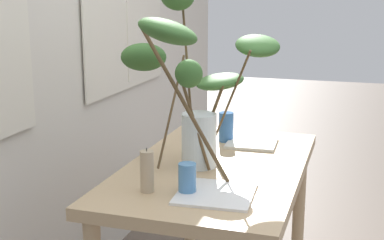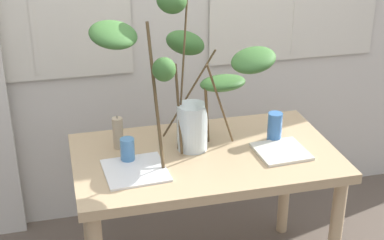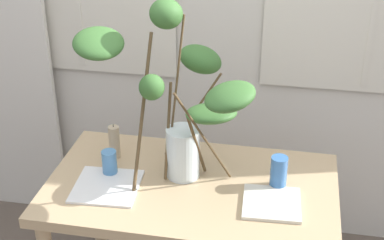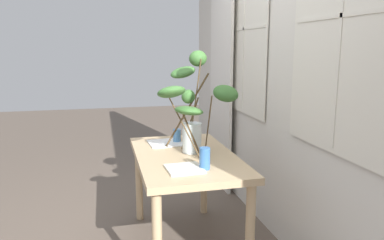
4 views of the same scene
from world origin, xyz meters
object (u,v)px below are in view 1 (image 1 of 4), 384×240
Objects in this scene: drinking_glass_blue_right at (226,127)px; drinking_glass_blue_left at (187,179)px; dining_table at (216,186)px; pillar_candle at (147,171)px; vase_with_branches at (192,75)px; plate_square_right at (252,143)px; plate_square_left at (215,194)px.

drinking_glass_blue_left is at bearing -176.94° from drinking_glass_blue_right.
dining_table is 10.80× the size of drinking_glass_blue_left.
pillar_candle reaches higher than drinking_glass_blue_left.
dining_table is 1.52× the size of vase_with_branches.
drinking_glass_blue_left is at bearing 172.49° from plate_square_right.
drinking_glass_blue_right is 0.15m from plate_square_right.
drinking_glass_blue_right reaches higher than drinking_glass_blue_left.
drinking_glass_blue_left is (-0.29, -0.08, -0.32)m from vase_with_branches.
vase_with_branches reaches higher than plate_square_left.
plate_square_right is (0.70, -0.09, -0.05)m from drinking_glass_blue_left.
pillar_candle is at bearing 161.91° from plate_square_right.
dining_table is 0.37m from plate_square_left.
drinking_glass_blue_right is 0.87× the size of pillar_candle.
plate_square_left is 0.26m from pillar_candle.
plate_square_left reaches higher than dining_table.
plate_square_left is 1.17× the size of plate_square_right.
drinking_glass_blue_left is 0.79× the size of drinking_glass_blue_right.
vase_with_branches is 0.50m from plate_square_left.
dining_table is 8.55× the size of drinking_glass_blue_right.
dining_table is 0.40m from drinking_glass_blue_right.
plate_square_right is (0.41, -0.17, -0.37)m from vase_with_branches.
dining_table is at bearing -21.97° from pillar_candle.
dining_table is 0.37m from plate_square_right.
plate_square_right reaches higher than dining_table.
drinking_glass_blue_right reaches higher than plate_square_right.
vase_with_branches is at bearing 157.67° from plate_square_right.
plate_square_right is (-0.02, -0.13, -0.06)m from drinking_glass_blue_right.
drinking_glass_blue_left is 0.15m from pillar_candle.
drinking_glass_blue_left is 0.72m from drinking_glass_blue_right.
plate_square_left is (-0.34, -0.09, 0.10)m from dining_table.
plate_square_right is (0.34, -0.08, 0.11)m from dining_table.
drinking_glass_blue_right reaches higher than plate_square_left.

